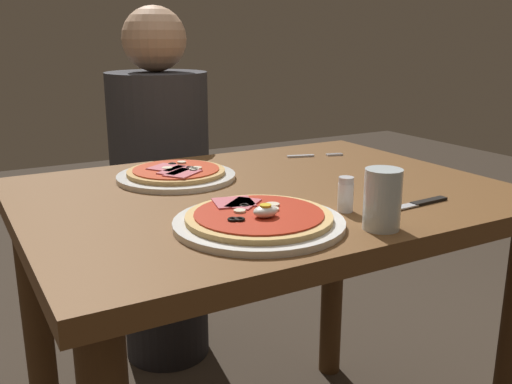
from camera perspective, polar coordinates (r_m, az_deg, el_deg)
dining_table at (r=1.28m, az=0.82°, el=-5.72°), size 1.02×0.78×0.77m
pizza_foreground at (r=1.00m, az=0.27°, el=-2.80°), size 0.30×0.30×0.05m
pizza_across_left at (r=1.34m, az=-7.93°, el=1.75°), size 0.27×0.27×0.03m
water_glass_near at (r=1.00m, az=12.44°, el=-1.12°), size 0.06×0.06×0.11m
fork at (r=1.58m, az=5.44°, el=3.62°), size 0.15×0.06×0.00m
knife at (r=1.16m, az=15.58°, el=-1.17°), size 0.20×0.03×0.01m
salt_shaker at (r=1.09m, az=8.91°, el=-0.25°), size 0.03×0.03×0.07m
diner_person at (r=1.93m, az=-9.37°, el=-0.82°), size 0.32×0.32×1.18m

